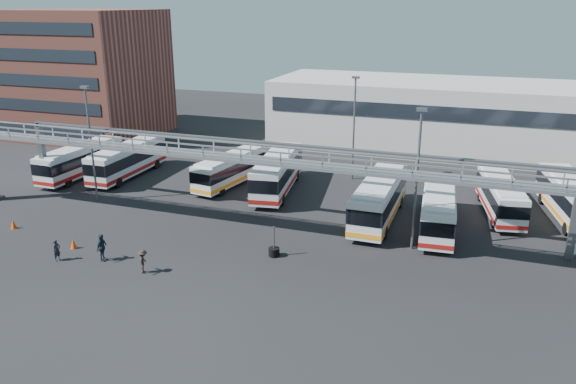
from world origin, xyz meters
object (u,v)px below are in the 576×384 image
(bus_4, at_px, (277,171))
(cone_right, at_px, (73,244))
(bus_1, at_px, (128,159))
(pedestrian_c, at_px, (143,261))
(bus_0, at_px, (81,160))
(cone_left, at_px, (13,224))
(light_pole_mid, at_px, (417,173))
(bus_8, at_px, (500,195))
(bus_6, at_px, (379,198))
(bus_3, at_px, (231,168))
(bus_7, at_px, (438,208))
(light_pole_left, at_px, (91,138))
(pedestrian_d, at_px, (102,248))
(tire_stack, at_px, (274,251))
(pedestrian_a, at_px, (57,250))
(light_pole_back, at_px, (354,123))
(bus_9, at_px, (570,198))

(bus_4, distance_m, cone_right, 19.47)
(bus_1, height_order, pedestrian_c, bus_1)
(bus_0, bearing_deg, cone_left, -71.83)
(light_pole_mid, bearing_deg, bus_8, 58.20)
(bus_6, height_order, cone_left, bus_6)
(bus_3, bearing_deg, bus_7, -5.11)
(bus_7, bearing_deg, light_pole_left, -178.11)
(bus_3, xyz_separation_m, pedestrian_d, (-1.14, -18.35, -0.71))
(light_pole_left, xyz_separation_m, tire_stack, (19.10, -5.52, -5.35))
(cone_left, bearing_deg, cone_right, -12.06)
(light_pole_mid, distance_m, pedestrian_a, 25.35)
(bus_0, relative_size, pedestrian_d, 5.53)
(bus_3, xyz_separation_m, cone_left, (-11.39, -15.89, -1.31))
(bus_0, xyz_separation_m, pedestrian_a, (11.42, -16.76, -1.02))
(light_pole_left, distance_m, bus_0, 9.14)
(pedestrian_d, bearing_deg, pedestrian_c, -106.75)
(light_pole_left, distance_m, pedestrian_c, 16.85)
(pedestrian_a, height_order, tire_stack, tire_stack)
(bus_8, bearing_deg, light_pole_mid, -132.61)
(light_pole_mid, height_order, bus_6, light_pole_mid)
(cone_right, relative_size, tire_stack, 0.34)
(bus_3, height_order, pedestrian_d, bus_3)
(pedestrian_d, bearing_deg, pedestrian_a, 102.46)
(bus_3, bearing_deg, tire_stack, -46.05)
(light_pole_left, bearing_deg, light_pole_back, 34.99)
(pedestrian_c, bearing_deg, light_pole_mid, -82.31)
(light_pole_mid, bearing_deg, pedestrian_c, -148.58)
(bus_6, relative_size, cone_left, 15.51)
(light_pole_left, xyz_separation_m, bus_4, (14.31, 7.83, -3.78))
(bus_1, distance_m, pedestrian_d, 19.97)
(light_pole_left, distance_m, light_pole_back, 24.41)
(cone_left, xyz_separation_m, cone_right, (6.99, -1.49, 0.01))
(bus_3, xyz_separation_m, pedestrian_a, (-4.08, -19.39, -0.91))
(bus_6, relative_size, tire_stack, 5.18)
(tire_stack, bearing_deg, pedestrian_a, -157.58)
(pedestrian_a, bearing_deg, pedestrian_d, -63.70)
(light_pole_left, bearing_deg, bus_1, 102.88)
(bus_7, xyz_separation_m, pedestrian_d, (-21.08, -13.45, -0.82))
(light_pole_mid, xyz_separation_m, pedestrian_a, (-22.67, -10.20, -4.96))
(pedestrian_a, bearing_deg, cone_right, 15.80)
(bus_4, xyz_separation_m, cone_right, (-9.30, -17.03, -1.57))
(light_pole_left, xyz_separation_m, cone_left, (-1.98, -7.71, -5.36))
(bus_9, height_order, tire_stack, bus_9)
(light_pole_mid, bearing_deg, light_pole_left, 177.95)
(tire_stack, bearing_deg, bus_9, 36.15)
(light_pole_back, height_order, tire_stack, light_pole_back)
(bus_9, bearing_deg, bus_8, 176.43)
(bus_3, bearing_deg, pedestrian_d, -84.87)
(pedestrian_a, relative_size, pedestrian_d, 0.80)
(light_pole_back, distance_m, bus_4, 9.20)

